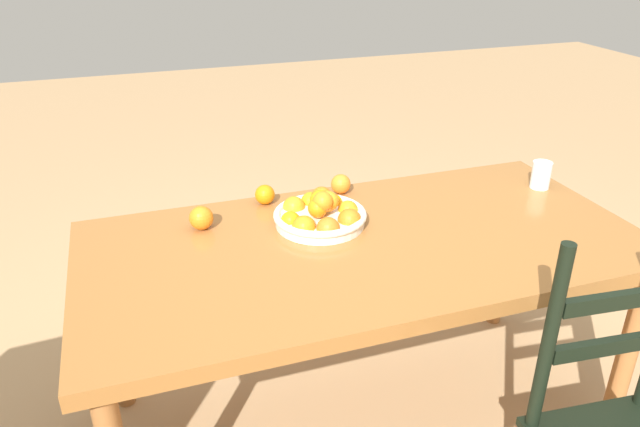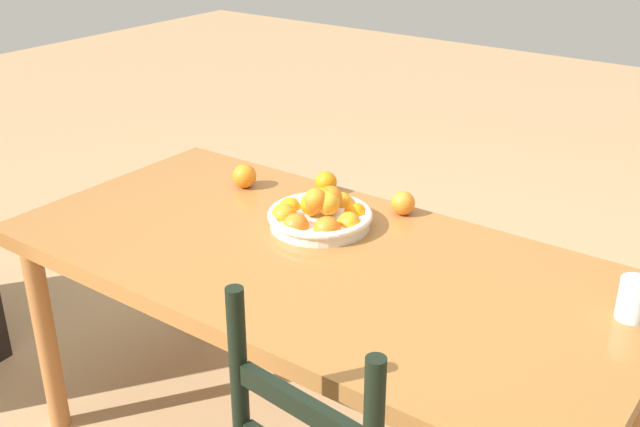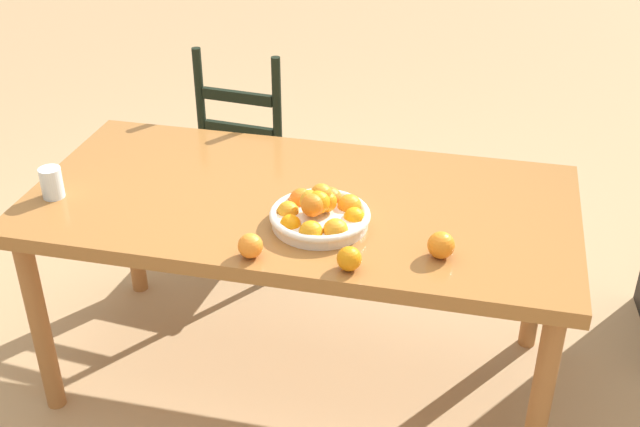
{
  "view_description": "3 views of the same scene",
  "coord_description": "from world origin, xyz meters",
  "px_view_note": "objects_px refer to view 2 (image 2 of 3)",
  "views": [
    {
      "loc": [
        0.67,
        1.54,
        1.66
      ],
      "look_at": [
        0.1,
        -0.15,
        0.79
      ],
      "focal_mm": 33.71,
      "sensor_mm": 36.0,
      "label": 1
    },
    {
      "loc": [
        -1.09,
        1.48,
        1.71
      ],
      "look_at": [
        0.1,
        -0.15,
        0.79
      ],
      "focal_mm": 42.56,
      "sensor_mm": 36.0,
      "label": 2
    },
    {
      "loc": [
        0.57,
        -2.19,
        2.02
      ],
      "look_at": [
        0.1,
        -0.15,
        0.79
      ],
      "focal_mm": 44.66,
      "sensor_mm": 36.0,
      "label": 3
    }
  ],
  "objects_px": {
    "orange_loose_0": "(326,182)",
    "dining_table": "(317,278)",
    "orange_loose_1": "(245,176)",
    "fruit_bowl": "(320,214)",
    "orange_loose_2": "(403,203)",
    "drinking_glass": "(633,299)"
  },
  "relations": [
    {
      "from": "drinking_glass",
      "to": "orange_loose_2",
      "type": "bearing_deg",
      "value": -14.8
    },
    {
      "from": "orange_loose_1",
      "to": "orange_loose_2",
      "type": "xyz_separation_m",
      "value": [
        -0.53,
        -0.12,
        -0.0
      ]
    },
    {
      "from": "fruit_bowl",
      "to": "orange_loose_2",
      "type": "bearing_deg",
      "value": -125.12
    },
    {
      "from": "orange_loose_1",
      "to": "drinking_glass",
      "type": "bearing_deg",
      "value": 176.78
    },
    {
      "from": "orange_loose_0",
      "to": "orange_loose_2",
      "type": "distance_m",
      "value": 0.29
    },
    {
      "from": "fruit_bowl",
      "to": "drinking_glass",
      "type": "xyz_separation_m",
      "value": [
        -0.88,
        -0.02,
        0.01
      ]
    },
    {
      "from": "orange_loose_0",
      "to": "dining_table",
      "type": "bearing_deg",
      "value": 122.45
    },
    {
      "from": "dining_table",
      "to": "orange_loose_1",
      "type": "distance_m",
      "value": 0.55
    },
    {
      "from": "orange_loose_2",
      "to": "drinking_glass",
      "type": "height_order",
      "value": "drinking_glass"
    },
    {
      "from": "dining_table",
      "to": "fruit_bowl",
      "type": "bearing_deg",
      "value": -56.58
    },
    {
      "from": "orange_loose_1",
      "to": "drinking_glass",
      "type": "height_order",
      "value": "drinking_glass"
    },
    {
      "from": "orange_loose_0",
      "to": "orange_loose_2",
      "type": "xyz_separation_m",
      "value": [
        -0.29,
        -0.0,
        0.0
      ]
    },
    {
      "from": "fruit_bowl",
      "to": "orange_loose_0",
      "type": "height_order",
      "value": "fruit_bowl"
    },
    {
      "from": "dining_table",
      "to": "orange_loose_1",
      "type": "bearing_deg",
      "value": -27.25
    },
    {
      "from": "dining_table",
      "to": "orange_loose_0",
      "type": "bearing_deg",
      "value": -57.55
    },
    {
      "from": "orange_loose_1",
      "to": "orange_loose_2",
      "type": "bearing_deg",
      "value": -167.06
    },
    {
      "from": "orange_loose_1",
      "to": "orange_loose_2",
      "type": "height_order",
      "value": "orange_loose_1"
    },
    {
      "from": "dining_table",
      "to": "fruit_bowl",
      "type": "height_order",
      "value": "fruit_bowl"
    },
    {
      "from": "dining_table",
      "to": "fruit_bowl",
      "type": "relative_size",
      "value": 5.72
    },
    {
      "from": "dining_table",
      "to": "orange_loose_1",
      "type": "height_order",
      "value": "orange_loose_1"
    },
    {
      "from": "fruit_bowl",
      "to": "orange_loose_1",
      "type": "xyz_separation_m",
      "value": [
        0.38,
        -0.1,
        0.0
      ]
    },
    {
      "from": "dining_table",
      "to": "orange_loose_0",
      "type": "distance_m",
      "value": 0.45
    }
  ]
}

